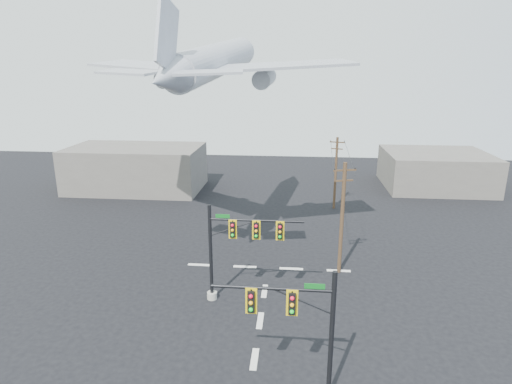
# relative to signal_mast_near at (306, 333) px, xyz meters

# --- Properties ---
(ground) EXTENTS (120.00, 120.00, 0.00)m
(ground) POSITION_rel_signal_mast_near_xyz_m (-2.84, 2.80, -3.87)
(ground) COLOR black
(ground) RESTS_ON ground
(lane_markings) EXTENTS (14.00, 21.20, 0.01)m
(lane_markings) POSITION_rel_signal_mast_near_xyz_m (-2.84, 8.13, -3.86)
(lane_markings) COLOR silver
(lane_markings) RESTS_ON ground
(signal_mast_near) EXTENTS (6.34, 0.80, 7.28)m
(signal_mast_near) POSITION_rel_signal_mast_near_xyz_m (0.00, 0.00, 0.00)
(signal_mast_near) COLOR #9C9B8E
(signal_mast_near) RESTS_ON ground
(signal_mast_far) EXTENTS (7.00, 0.81, 7.35)m
(signal_mast_far) POSITION_rel_signal_mast_near_xyz_m (-4.98, 9.28, 0.28)
(signal_mast_far) COLOR #9C9B8E
(signal_mast_far) RESTS_ON ground
(utility_pole_a) EXTENTS (1.84, 0.65, 9.42)m
(utility_pole_a) POSITION_rel_signal_mast_near_xyz_m (3.15, 14.59, 1.06)
(utility_pole_a) COLOR #4E3621
(utility_pole_a) RESTS_ON ground
(utility_pole_b) EXTENTS (1.74, 0.55, 8.71)m
(utility_pole_b) POSITION_rel_signal_mast_near_xyz_m (4.09, 31.64, 0.68)
(utility_pole_b) COLOR #4E3621
(utility_pole_b) RESTS_ON ground
(power_lines) EXTENTS (2.59, 17.05, 0.03)m
(power_lines) POSITION_rel_signal_mast_near_xyz_m (3.62, 23.12, 4.54)
(power_lines) COLOR black
(airliner) EXTENTS (24.26, 25.72, 6.71)m
(airliner) POSITION_rel_signal_mast_near_xyz_m (-7.85, 19.73, 13.15)
(airliner) COLOR #A8ACB4
(building_left) EXTENTS (18.00, 10.00, 6.00)m
(building_left) POSITION_rel_signal_mast_near_xyz_m (-22.84, 37.80, -0.87)
(building_left) COLOR #625D56
(building_left) RESTS_ON ground
(building_right) EXTENTS (14.00, 12.00, 5.00)m
(building_right) POSITION_rel_signal_mast_near_xyz_m (19.16, 42.80, -1.37)
(building_right) COLOR #625D56
(building_right) RESTS_ON ground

